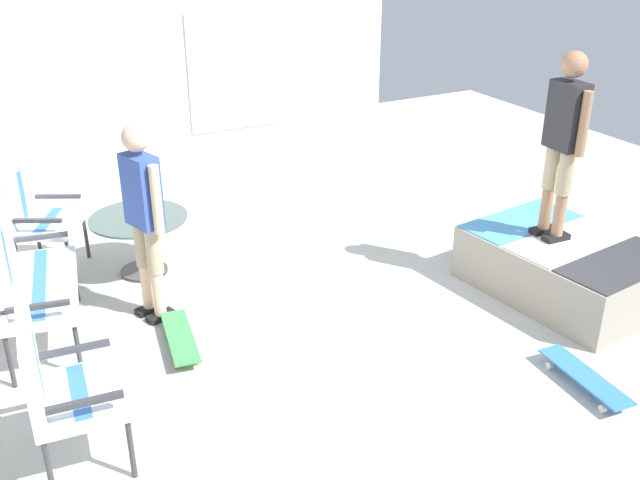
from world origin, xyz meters
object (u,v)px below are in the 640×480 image
at_px(patio_table, 140,233).
at_px(skateboard_by_bench, 180,337).
at_px(skateboard_spare, 585,377).
at_px(person_watching, 144,209).
at_px(skate_ramp, 567,265).
at_px(patio_bench, 22,274).
at_px(patio_chair_near_house, 34,211).
at_px(person_skater, 564,134).
at_px(patio_chair_by_wall, 57,383).

xyz_separation_m(patio_table, skateboard_by_bench, (-1.39, 0.10, -0.32)).
bearing_deg(skateboard_spare, person_watching, 45.06).
height_order(skate_ramp, patio_table, patio_table).
xyz_separation_m(patio_bench, patio_chair_near_house, (1.27, -0.28, -0.00)).
height_order(skate_ramp, skateboard_by_bench, skate_ramp).
distance_m(person_skater, skateboard_by_bench, 3.56).
bearing_deg(skateboard_spare, patio_chair_near_house, 39.90).
relative_size(patio_table, person_skater, 0.55).
bearing_deg(patio_bench, person_watching, -93.05).
xyz_separation_m(patio_bench, person_skater, (-1.23, -4.24, 0.83)).
height_order(person_watching, skateboard_spare, person_watching).
distance_m(patio_chair_near_house, patio_chair_by_wall, 2.84).
height_order(skate_ramp, patio_chair_by_wall, patio_chair_by_wall).
distance_m(patio_chair_by_wall, person_watching, 1.84).
bearing_deg(person_watching, patio_chair_near_house, 27.78).
xyz_separation_m(skate_ramp, person_skater, (0.15, 0.12, 1.19)).
bearing_deg(person_watching, patio_table, -9.33).
relative_size(skateboard_by_bench, skateboard_spare, 1.01).
bearing_deg(patio_table, person_skater, -122.49).
xyz_separation_m(patio_chair_by_wall, person_watching, (1.51, -0.99, 0.37)).
distance_m(skate_ramp, person_skater, 1.21).
height_order(patio_bench, patio_table, patio_bench).
bearing_deg(person_skater, patio_bench, 73.86).
bearing_deg(patio_chair_near_house, patio_table, -120.87).
xyz_separation_m(patio_bench, skateboard_spare, (-2.50, -3.43, -0.53)).
distance_m(patio_bench, person_skater, 4.50).
relative_size(person_skater, skateboard_by_bench, 1.97).
relative_size(patio_chair_near_house, person_skater, 0.63).
bearing_deg(skateboard_spare, patio_table, 35.36).
relative_size(skate_ramp, patio_chair_by_wall, 1.99).
distance_m(patio_chair_by_wall, skateboard_by_bench, 1.49).
bearing_deg(patio_chair_by_wall, skateboard_spare, -105.32).
bearing_deg(patio_chair_near_house, person_watching, -152.22).
relative_size(patio_chair_near_house, patio_chair_by_wall, 1.00).
height_order(patio_table, skateboard_by_bench, patio_table).
bearing_deg(person_skater, patio_table, 57.51).
relative_size(skate_ramp, skateboard_by_bench, 2.47).
bearing_deg(patio_bench, patio_table, -55.19).
bearing_deg(skate_ramp, person_watching, 68.69).
bearing_deg(skateboard_by_bench, skateboard_spare, -127.91).
xyz_separation_m(patio_chair_near_house, patio_chair_by_wall, (-2.83, 0.29, 0.00)).
bearing_deg(patio_chair_by_wall, patio_table, -25.68).
bearing_deg(patio_chair_by_wall, person_watching, -33.15).
relative_size(patio_bench, skateboard_spare, 1.63).
height_order(person_skater, skateboard_spare, person_skater).
xyz_separation_m(patio_bench, person_watching, (-0.05, -0.97, 0.37)).
bearing_deg(person_skater, patio_chair_by_wall, 94.48).
relative_size(patio_chair_near_house, person_watching, 0.60).
xyz_separation_m(patio_bench, skateboard_by_bench, (-0.62, -1.01, -0.53)).
relative_size(skate_ramp, person_skater, 1.25).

